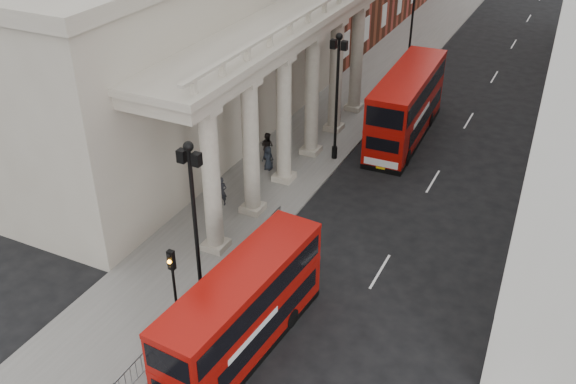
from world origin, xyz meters
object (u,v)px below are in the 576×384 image
(bus_near, at_px, (243,310))
(bus_far, at_px, (406,104))
(pedestrian_b, at_px, (267,146))
(lamp_post_mid, at_px, (337,89))
(pedestrian_c, at_px, (268,158))
(lamp_post_south, at_px, (194,216))
(traffic_light, at_px, (173,277))
(pedestrian_a, at_px, (222,191))
(lamp_post_north, at_px, (412,23))

(bus_near, bearing_deg, bus_far, 94.43)
(pedestrian_b, bearing_deg, lamp_post_mid, -144.59)
(pedestrian_b, distance_m, pedestrian_c, 1.38)
(lamp_post_south, xyz_separation_m, bus_far, (3.09, 21.15, -2.40))
(pedestrian_b, height_order, pedestrian_c, pedestrian_b)
(traffic_light, xyz_separation_m, pedestrian_a, (-3.73, 9.86, -2.12))
(bus_near, height_order, pedestrian_c, bus_near)
(lamp_post_north, distance_m, bus_near, 33.82)
(bus_far, bearing_deg, pedestrian_a, -118.89)
(lamp_post_south, distance_m, bus_near, 4.47)
(lamp_post_mid, relative_size, pedestrian_b, 4.43)
(lamp_post_north, xyz_separation_m, traffic_light, (0.10, -34.02, -1.80))
(pedestrian_a, bearing_deg, lamp_post_north, 70.25)
(lamp_post_south, xyz_separation_m, bus_near, (3.12, -1.56, -2.79))
(pedestrian_c, bearing_deg, bus_near, -62.63)
(traffic_light, distance_m, bus_near, 3.22)
(lamp_post_north, distance_m, pedestrian_b, 18.88)
(lamp_post_south, distance_m, pedestrian_c, 13.73)
(lamp_post_south, relative_size, pedestrian_a, 4.82)
(pedestrian_c, bearing_deg, lamp_post_north, 84.22)
(traffic_light, bearing_deg, lamp_post_mid, 90.32)
(pedestrian_a, relative_size, pedestrian_b, 0.92)
(lamp_post_mid, distance_m, bus_near, 18.05)
(lamp_post_north, height_order, pedestrian_a, lamp_post_north)
(lamp_post_mid, bearing_deg, lamp_post_south, -90.00)
(lamp_post_south, height_order, pedestrian_c, lamp_post_south)
(lamp_post_south, xyz_separation_m, pedestrian_b, (-3.86, 13.93, -3.85))
(traffic_light, bearing_deg, lamp_post_north, 90.17)
(bus_far, bearing_deg, lamp_post_mid, -123.11)
(lamp_post_mid, xyz_separation_m, lamp_post_north, (0.00, 16.00, 0.00))
(lamp_post_mid, distance_m, traffic_light, 18.11)
(pedestrian_c, bearing_deg, lamp_post_south, -72.41)
(bus_far, height_order, pedestrian_b, bus_far)
(pedestrian_b, bearing_deg, lamp_post_north, -94.88)
(bus_far, bearing_deg, traffic_light, -99.46)
(pedestrian_a, relative_size, pedestrian_c, 1.09)
(bus_far, relative_size, pedestrian_a, 6.49)
(lamp_post_north, relative_size, pedestrian_a, 4.82)
(pedestrian_a, bearing_deg, bus_near, -65.53)
(lamp_post_mid, height_order, pedestrian_c, lamp_post_mid)
(lamp_post_north, xyz_separation_m, pedestrian_b, (-3.86, -18.07, -3.85))
(bus_far, bearing_deg, lamp_post_north, 103.82)
(lamp_post_south, bearing_deg, traffic_light, -87.16)
(lamp_post_mid, distance_m, bus_far, 6.47)
(lamp_post_south, distance_m, pedestrian_b, 14.96)
(bus_near, height_order, pedestrian_a, bus_near)
(traffic_light, relative_size, bus_near, 0.45)
(lamp_post_south, relative_size, traffic_light, 1.93)
(traffic_light, distance_m, bus_far, 23.37)
(bus_near, relative_size, bus_far, 0.85)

